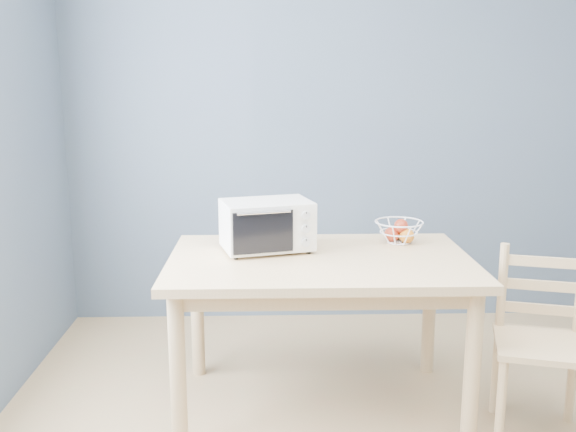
{
  "coord_description": "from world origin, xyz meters",
  "views": [
    {
      "loc": [
        -0.71,
        -1.84,
        1.56
      ],
      "look_at": [
        -0.62,
        1.1,
        0.93
      ],
      "focal_mm": 40.0,
      "sensor_mm": 36.0,
      "label": 1
    }
  ],
  "objects_px": {
    "fruit_basket": "(399,231)",
    "dining_chair": "(540,346)",
    "dining_table": "(320,278)",
    "toaster_oven": "(264,225)"
  },
  "relations": [
    {
      "from": "fruit_basket",
      "to": "dining_chair",
      "type": "relative_size",
      "value": 0.37
    },
    {
      "from": "dining_table",
      "to": "fruit_basket",
      "type": "bearing_deg",
      "value": 31.42
    },
    {
      "from": "dining_table",
      "to": "fruit_basket",
      "type": "distance_m",
      "value": 0.52
    },
    {
      "from": "dining_table",
      "to": "fruit_basket",
      "type": "height_order",
      "value": "fruit_basket"
    },
    {
      "from": "fruit_basket",
      "to": "dining_chair",
      "type": "height_order",
      "value": "fruit_basket"
    },
    {
      "from": "dining_table",
      "to": "toaster_oven",
      "type": "height_order",
      "value": "toaster_oven"
    },
    {
      "from": "toaster_oven",
      "to": "dining_chair",
      "type": "height_order",
      "value": "toaster_oven"
    },
    {
      "from": "toaster_oven",
      "to": "fruit_basket",
      "type": "xyz_separation_m",
      "value": [
        0.68,
        0.13,
        -0.07
      ]
    },
    {
      "from": "dining_table",
      "to": "fruit_basket",
      "type": "relative_size",
      "value": 4.55
    },
    {
      "from": "dining_table",
      "to": "toaster_oven",
      "type": "relative_size",
      "value": 2.96
    }
  ]
}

